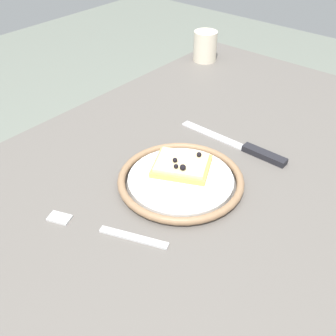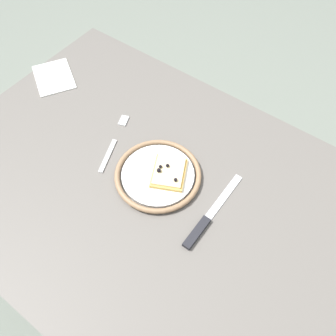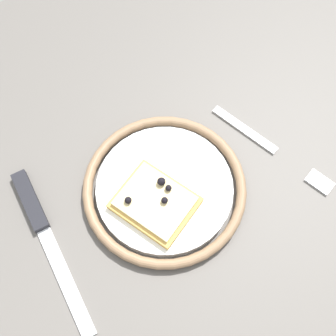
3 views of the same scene
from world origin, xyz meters
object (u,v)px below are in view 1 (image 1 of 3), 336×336
Objects in this scene: plate at (181,180)px; pizza_slice_near at (182,165)px; dining_table at (204,219)px; cup at (205,46)px; fork at (105,230)px; knife at (249,149)px.

plate is 0.03m from pizza_slice_near.
dining_table is 14.41× the size of cup.
pizza_slice_near reaches higher than plate.
cup reaches higher than dining_table.
fork is at bearing 179.46° from pizza_slice_near.
cup reaches higher than fork.
plate reaches higher than fork.
dining_table is at bearing -15.48° from fork.
knife is at bearing -1.36° from dining_table.
knife reaches higher than fork.
knife is at bearing -20.92° from pizza_slice_near.
plate is at bearing -148.17° from cup.
fork is at bearing -156.51° from cup.
cup is (0.46, 0.28, 0.02)m from pizza_slice_near.
cup is at bearing 36.53° from dining_table.
fork reaches higher than dining_table.
pizza_slice_near is 0.52× the size of knife.
fork is 0.70m from cup.
cup is (0.48, 0.30, 0.03)m from plate.
pizza_slice_near reaches higher than knife.
knife is 2.93× the size of cup.
fork is at bearing 173.83° from plate.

